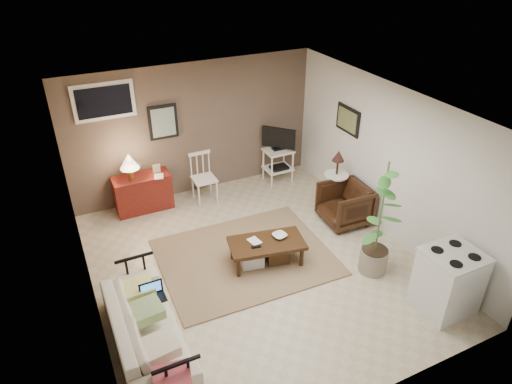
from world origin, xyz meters
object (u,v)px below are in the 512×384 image
spindle_chair (204,179)px  armchair (345,203)px  sofa (145,323)px  coffee_table (266,251)px  side_table (337,173)px  tv_stand (278,154)px  stove (448,281)px  potted_plant (381,215)px  red_console (142,190)px

spindle_chair → armchair: 2.52m
sofa → armchair: 3.80m
coffee_table → side_table: 2.03m
tv_stand → armchair: size_ratio=1.47×
spindle_chair → stove: bearing=-64.9°
coffee_table → potted_plant: (1.32, -0.81, 0.72)m
side_table → stove: (-0.11, -2.67, -0.25)m
coffee_table → spindle_chair: 2.15m
side_table → sofa: bearing=-156.5°
side_table → armchair: 0.56m
red_console → armchair: red_console is taller
side_table → red_console: bearing=155.0°
coffee_table → tv_stand: tv_stand is taller
spindle_chair → side_table: size_ratio=0.79×
sofa → red_console: bearing=-12.8°
potted_plant → stove: 1.17m
spindle_chair → potted_plant: 3.34m
spindle_chair → tv_stand: size_ratio=0.80×
stove → spindle_chair: bearing=115.1°
potted_plant → side_table: bearing=74.5°
sofa → coffee_table: bearing=-68.7°
coffee_table → spindle_chair: spindle_chair is taller
red_console → stove: size_ratio=1.26×
coffee_table → red_console: red_console is taller
tv_stand → side_table: 1.38m
coffee_table → potted_plant: bearing=-31.5°
tv_stand → side_table: (0.42, -1.31, 0.10)m
side_table → potted_plant: (-0.46, -1.67, 0.26)m
red_console → stove: (2.93, -4.08, 0.06)m
coffee_table → stove: bearing=-47.2°
sofa → tv_stand: size_ratio=1.72×
spindle_chair → potted_plant: size_ratio=0.49×
sofa → tv_stand: 4.43m
coffee_table → stove: stove is taller
sofa → potted_plant: potted_plant is taller
red_console → spindle_chair: 1.10m
sofa → side_table: bearing=-66.5°
coffee_table → spindle_chair: bearing=94.6°
sofa → stove: (3.62, -1.04, 0.07)m
side_table → armchair: bearing=-104.3°
red_console → spindle_chair: red_console is taller
side_table → potted_plant: 1.75m
spindle_chair → armchair: spindle_chair is taller
red_console → spindle_chair: bearing=-7.5°
red_console → side_table: bearing=-25.0°
spindle_chair → armchair: bearing=-43.1°
stove → red_console: bearing=125.7°
coffee_table → red_console: 2.61m
red_console → sofa: bearing=-102.8°
sofa → armchair: armchair is taller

